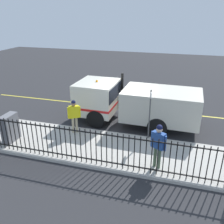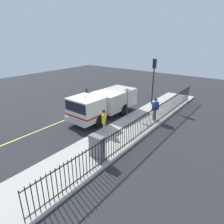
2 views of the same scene
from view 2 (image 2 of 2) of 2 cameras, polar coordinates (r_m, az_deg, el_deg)
ground_plane at (r=16.18m, az=-3.31°, el=-1.88°), size 47.20×47.20×0.00m
sidewalk_slab at (r=14.57m, az=5.58°, el=-4.36°), size 2.99×21.46×0.13m
lane_marking at (r=17.52m, az=-8.57°, el=-0.24°), size 0.12×19.31×0.01m
work_truck at (r=15.94m, az=-2.95°, el=2.63°), size 2.46×6.60×2.46m
worker_standing at (r=13.14m, az=-2.38°, el=-2.00°), size 0.42×0.54×1.67m
pedestrian_distant at (r=15.56m, az=12.47°, el=1.50°), size 0.43×0.59×1.78m
iron_fence at (r=13.69m, az=10.23°, el=-2.67°), size 0.04×18.27×1.46m
traffic_light_near at (r=18.96m, az=12.08°, el=11.09°), size 0.32×0.24×4.30m
utility_cabinet at (r=10.75m, az=-4.40°, el=-9.96°), size 0.85×0.40×1.26m
traffic_cone at (r=18.79m, az=-3.75°, el=2.51°), size 0.47×0.47×0.67m
street_sign at (r=15.89m, az=4.50°, el=3.79°), size 0.50×0.12×2.36m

